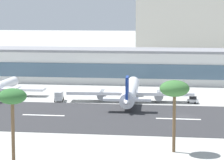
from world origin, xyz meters
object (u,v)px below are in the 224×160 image
at_px(terminal_building, 147,66).
at_px(service_baggage_tug_1, 193,100).
at_px(airliner_navy_tail_gate_1, 130,92).
at_px(palm_tree_2, 12,98).
at_px(palm_tree_1, 175,90).
at_px(service_box_truck_2, 59,96).

distance_m(terminal_building, service_baggage_tug_1, 54.81).
bearing_deg(service_baggage_tug_1, airliner_navy_tail_gate_1, -153.24).
bearing_deg(palm_tree_2, airliner_navy_tail_gate_1, 80.11).
xyz_separation_m(airliner_navy_tail_gate_1, palm_tree_1, (16.15, -62.26, 9.62)).
height_order(airliner_navy_tail_gate_1, palm_tree_1, palm_tree_1).
xyz_separation_m(service_box_truck_2, palm_tree_1, (39.15, -61.07, 11.13)).
bearing_deg(palm_tree_1, service_baggage_tug_1, 86.64).
bearing_deg(terminal_building, palm_tree_2, -96.44).
distance_m(palm_tree_1, palm_tree_2, 32.82).
relative_size(service_baggage_tug_1, service_box_truck_2, 0.57).
bearing_deg(service_box_truck_2, airliner_navy_tail_gate_1, -94.51).
height_order(terminal_building, palm_tree_2, palm_tree_2).
relative_size(airliner_navy_tail_gate_1, palm_tree_2, 3.40).
xyz_separation_m(terminal_building, palm_tree_1, (15.00, -114.20, 6.12)).
distance_m(service_baggage_tug_1, service_box_truck_2, 42.89).
distance_m(service_baggage_tug_1, palm_tree_2, 84.98).
distance_m(airliner_navy_tail_gate_1, service_baggage_tug_1, 19.99).
xyz_separation_m(service_box_truck_2, palm_tree_2, (9.63, -75.42, 10.92)).
height_order(service_baggage_tug_1, service_box_truck_2, service_box_truck_2).
bearing_deg(service_baggage_tug_1, terminal_building, 134.69).
relative_size(palm_tree_1, palm_tree_2, 1.02).
bearing_deg(palm_tree_2, service_box_truck_2, 97.28).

